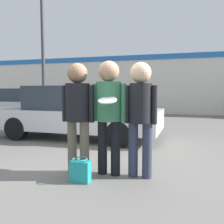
{
  "coord_description": "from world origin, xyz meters",
  "views": [
    {
      "loc": [
        1.41,
        -3.99,
        1.35
      ],
      "look_at": [
        0.18,
        -0.09,
        1.0
      ],
      "focal_mm": 40.0,
      "sensor_mm": 36.0,
      "label": 1
    }
  ],
  "objects_px": {
    "person_left": "(78,107)",
    "parked_car_near": "(77,112)",
    "street_lamp": "(47,18)",
    "person_middle_with_frisbee": "(109,106)",
    "parked_car_far": "(18,104)",
    "handbag": "(80,171)",
    "person_right": "(140,109)"
  },
  "relations": [
    {
      "from": "person_left",
      "to": "person_middle_with_frisbee",
      "type": "height_order",
      "value": "person_middle_with_frisbee"
    },
    {
      "from": "parked_car_far",
      "to": "handbag",
      "type": "distance_m",
      "value": 8.57
    },
    {
      "from": "parked_car_near",
      "to": "street_lamp",
      "type": "xyz_separation_m",
      "value": [
        -1.74,
        1.38,
        3.14
      ]
    },
    {
      "from": "parked_car_far",
      "to": "person_middle_with_frisbee",
      "type": "bearing_deg",
      "value": -42.73
    },
    {
      "from": "person_middle_with_frisbee",
      "to": "handbag",
      "type": "xyz_separation_m",
      "value": [
        -0.3,
        -0.45,
        -0.93
      ]
    },
    {
      "from": "parked_car_far",
      "to": "handbag",
      "type": "relative_size",
      "value": 13.37
    },
    {
      "from": "parked_car_near",
      "to": "parked_car_far",
      "type": "height_order",
      "value": "parked_car_near"
    },
    {
      "from": "parked_car_near",
      "to": "parked_car_far",
      "type": "relative_size",
      "value": 0.98
    },
    {
      "from": "person_left",
      "to": "handbag",
      "type": "height_order",
      "value": "person_left"
    },
    {
      "from": "handbag",
      "to": "street_lamp",
      "type": "bearing_deg",
      "value": 125.95
    },
    {
      "from": "person_left",
      "to": "parked_car_near",
      "type": "bearing_deg",
      "value": 115.92
    },
    {
      "from": "handbag",
      "to": "person_middle_with_frisbee",
      "type": "bearing_deg",
      "value": 56.31
    },
    {
      "from": "person_left",
      "to": "street_lamp",
      "type": "distance_m",
      "value": 5.9
    },
    {
      "from": "person_middle_with_frisbee",
      "to": "person_right",
      "type": "relative_size",
      "value": 1.02
    },
    {
      "from": "person_middle_with_frisbee",
      "to": "street_lamp",
      "type": "height_order",
      "value": "street_lamp"
    },
    {
      "from": "parked_car_near",
      "to": "parked_car_far",
      "type": "bearing_deg",
      "value": 145.29
    },
    {
      "from": "person_middle_with_frisbee",
      "to": "parked_car_far",
      "type": "bearing_deg",
      "value": 137.27
    },
    {
      "from": "person_left",
      "to": "parked_car_near",
      "type": "height_order",
      "value": "person_left"
    },
    {
      "from": "person_left",
      "to": "person_middle_with_frisbee",
      "type": "bearing_deg",
      "value": 8.33
    },
    {
      "from": "street_lamp",
      "to": "person_right",
      "type": "bearing_deg",
      "value": -44.82
    },
    {
      "from": "person_middle_with_frisbee",
      "to": "parked_car_near",
      "type": "xyz_separation_m",
      "value": [
        -1.86,
        2.72,
        -0.37
      ]
    },
    {
      "from": "person_left",
      "to": "street_lamp",
      "type": "bearing_deg",
      "value": 126.58
    },
    {
      "from": "parked_car_far",
      "to": "street_lamp",
      "type": "height_order",
      "value": "street_lamp"
    },
    {
      "from": "person_middle_with_frisbee",
      "to": "parked_car_far",
      "type": "distance_m",
      "value": 8.46
    },
    {
      "from": "parked_car_near",
      "to": "handbag",
      "type": "distance_m",
      "value": 3.58
    },
    {
      "from": "person_middle_with_frisbee",
      "to": "parked_car_far",
      "type": "relative_size",
      "value": 0.38
    },
    {
      "from": "person_left",
      "to": "parked_car_far",
      "type": "relative_size",
      "value": 0.37
    },
    {
      "from": "person_right",
      "to": "parked_car_near",
      "type": "relative_size",
      "value": 0.38
    },
    {
      "from": "person_right",
      "to": "parked_car_far",
      "type": "bearing_deg",
      "value": 139.61
    },
    {
      "from": "parked_car_near",
      "to": "street_lamp",
      "type": "distance_m",
      "value": 3.85
    },
    {
      "from": "person_middle_with_frisbee",
      "to": "handbag",
      "type": "relative_size",
      "value": 5.09
    },
    {
      "from": "person_right",
      "to": "handbag",
      "type": "relative_size",
      "value": 4.99
    }
  ]
}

